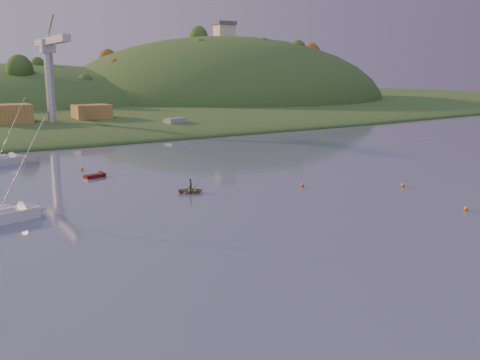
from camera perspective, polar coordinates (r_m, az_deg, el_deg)
shore_slope at (r=183.49m, az=-23.09°, el=5.94°), size 640.00×150.00×7.00m
hill_center at (r=229.39m, az=-22.45°, el=6.93°), size 140.00×120.00×36.00m
hill_right at (r=244.67m, az=-1.64°, el=8.03°), size 150.00×130.00×60.00m
hilltop_house at (r=244.90m, az=-1.69°, el=15.85°), size 9.00×7.00×6.45m
hillside_trees at (r=203.21m, az=-24.01°, el=6.32°), size 280.00×50.00×32.00m
wharf at (r=142.34m, az=-18.31°, el=5.40°), size 42.00×16.00×2.40m
shed_west at (r=140.52m, az=-23.67°, el=6.42°), size 11.00×8.00×4.80m
shed_east at (r=146.07m, az=-15.52°, el=6.96°), size 9.00×7.00×4.00m
dock_crane at (r=137.48m, az=-19.60°, el=11.80°), size 3.20×28.00×20.30m
canoe at (r=67.28m, az=-5.27°, el=-1.11°), size 3.75×3.22×0.65m
paddler at (r=67.18m, az=-5.27°, el=-0.74°), size 0.54×0.66×1.54m
red_tender at (r=79.82m, az=-14.82°, el=0.50°), size 3.74×2.08×1.21m
work_vessel at (r=137.25m, az=-6.89°, el=5.69°), size 13.85×8.31×3.36m
buoy_0 at (r=63.57m, az=22.98°, el=-2.82°), size 0.50×0.50×0.50m
buoy_1 at (r=71.11m, az=6.68°, el=-0.51°), size 0.50×0.50×0.50m
buoy_3 at (r=85.99m, az=-16.51°, el=1.18°), size 0.50×0.50×0.50m
buoy_4 at (r=73.75m, az=17.00°, el=-0.51°), size 0.50×0.50×0.50m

